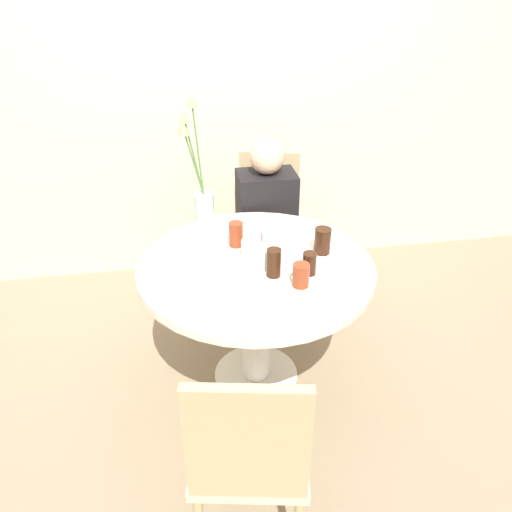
# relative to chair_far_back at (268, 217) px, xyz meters

# --- Properties ---
(ground_plane) EXTENTS (16.00, 16.00, 0.00)m
(ground_plane) POSITION_rel_chair_far_back_xyz_m (-0.23, -0.86, -0.52)
(ground_plane) COLOR #89755B
(wall_back) EXTENTS (8.00, 0.05, 2.60)m
(wall_back) POSITION_rel_chair_far_back_xyz_m (-0.23, 0.40, 0.78)
(wall_back) COLOR beige
(wall_back) RESTS_ON ground_plane
(dining_table) EXTENTS (1.11, 1.11, 0.72)m
(dining_table) POSITION_rel_chair_far_back_xyz_m (-0.23, -0.86, 0.05)
(dining_table) COLOR silver
(dining_table) RESTS_ON ground_plane
(chair_far_back) EXTENTS (0.49, 0.49, 0.92)m
(chair_far_back) POSITION_rel_chair_far_back_xyz_m (0.00, 0.00, 0.00)
(chair_far_back) COLOR beige
(chair_far_back) RESTS_ON ground_plane
(chair_right_flank) EXTENTS (0.47, 0.47, 0.92)m
(chair_right_flank) POSITION_rel_chair_far_back_xyz_m (-0.40, -1.73, 0.00)
(chair_right_flank) COLOR beige
(chair_right_flank) RESTS_ON ground_plane
(birthday_cake) EXTENTS (0.19, 0.19, 0.14)m
(birthday_cake) POSITION_rel_chair_far_back_xyz_m (-0.19, -0.83, 0.24)
(birthday_cake) COLOR white
(birthday_cake) RESTS_ON dining_table
(flower_vase) EXTENTS (0.16, 0.14, 0.69)m
(flower_vase) POSITION_rel_chair_far_back_xyz_m (-0.44, -0.49, 0.40)
(flower_vase) COLOR #9EB2AD
(flower_vase) RESTS_ON dining_table
(side_plate) EXTENTS (0.17, 0.17, 0.01)m
(side_plate) POSITION_rel_chair_far_back_xyz_m (-0.58, -1.09, 0.20)
(side_plate) COLOR white
(side_plate) RESTS_ON dining_table
(drink_glass_0) EXTENTS (0.07, 0.07, 0.11)m
(drink_glass_0) POSITION_rel_chair_far_back_xyz_m (-0.07, -1.07, 0.25)
(drink_glass_0) COLOR maroon
(drink_glass_0) RESTS_ON dining_table
(drink_glass_1) EXTENTS (0.07, 0.07, 0.13)m
(drink_glass_1) POSITION_rel_chair_far_back_xyz_m (-0.17, -0.97, 0.26)
(drink_glass_1) COLOR #33190C
(drink_glass_1) RESTS_ON dining_table
(drink_glass_2) EXTENTS (0.07, 0.07, 0.12)m
(drink_glass_2) POSITION_rel_chair_far_back_xyz_m (-0.29, -0.67, 0.26)
(drink_glass_2) COLOR maroon
(drink_glass_2) RESTS_ON dining_table
(drink_glass_3) EXTENTS (0.08, 0.08, 0.13)m
(drink_glass_3) POSITION_rel_chair_far_back_xyz_m (0.11, -0.81, 0.26)
(drink_glass_3) COLOR #33190C
(drink_glass_3) RESTS_ON dining_table
(drink_glass_4) EXTENTS (0.06, 0.06, 0.10)m
(drink_glass_4) POSITION_rel_chair_far_back_xyz_m (-0.01, -0.99, 0.25)
(drink_glass_4) COLOR #33190C
(drink_glass_4) RESTS_ON dining_table
(person_boy) EXTENTS (0.34, 0.24, 1.08)m
(person_boy) POSITION_rel_chair_far_back_xyz_m (-0.04, -0.15, -0.02)
(person_boy) COLOR #383333
(person_boy) RESTS_ON ground_plane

